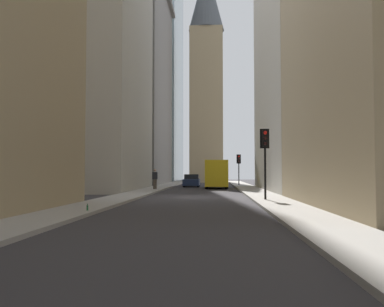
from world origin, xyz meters
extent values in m
plane|color=#302D30|center=(0.00, 0.00, 0.00)|extent=(135.00, 135.00, 0.00)
cube|color=gray|center=(0.00, 4.50, 0.07)|extent=(90.00, 2.20, 0.14)
cube|color=gray|center=(0.00, -4.50, 0.07)|extent=(90.00, 2.20, 0.14)
cube|color=#B7B2A5|center=(9.04, -10.60, 10.51)|extent=(18.44, 10.00, 21.01)
cube|color=gray|center=(28.05, 10.60, 15.32)|extent=(18.83, 10.00, 30.63)
cube|color=#A8A091|center=(9.91, 10.60, 16.87)|extent=(14.63, 10.00, 33.74)
cube|color=#9E8966|center=(40.32, 0.17, 12.62)|extent=(5.36, 5.36, 25.24)
cube|color=yellow|center=(14.41, -1.40, 1.54)|extent=(4.60, 2.25, 2.60)
cube|color=#38383D|center=(17.61, -1.40, 1.19)|extent=(1.90, 2.25, 1.90)
cube|color=black|center=(17.61, -1.40, 1.79)|extent=(1.92, 2.09, 0.64)
cylinder|color=black|center=(17.61, -2.38, 0.44)|extent=(0.88, 0.28, 0.88)
cylinder|color=black|center=(17.61, -0.41, 0.44)|extent=(0.88, 0.28, 0.88)
cylinder|color=black|center=(13.01, -2.38, 0.44)|extent=(0.88, 0.28, 0.88)
cylinder|color=black|center=(13.01, -0.41, 0.44)|extent=(0.88, 0.28, 0.88)
cube|color=navy|center=(19.41, 1.40, 0.53)|extent=(4.30, 1.78, 0.70)
cube|color=black|center=(19.61, 1.40, 1.15)|extent=(2.10, 1.58, 0.54)
cylinder|color=black|center=(18.06, 0.62, 0.32)|extent=(0.64, 0.22, 0.64)
cylinder|color=black|center=(18.06, 2.18, 0.32)|extent=(0.64, 0.22, 0.64)
cylinder|color=black|center=(20.76, 0.62, 0.32)|extent=(0.64, 0.22, 0.64)
cylinder|color=black|center=(20.76, 2.18, 0.32)|extent=(0.64, 0.22, 0.64)
cylinder|color=black|center=(-4.03, -4.08, 1.62)|extent=(0.12, 0.12, 2.96)
cube|color=black|center=(-4.03, -4.08, 3.55)|extent=(0.28, 0.32, 0.90)
cube|color=black|center=(-3.87, -4.08, 3.55)|extent=(0.03, 0.52, 1.10)
sphere|color=red|center=(-4.19, -4.08, 3.85)|extent=(0.20, 0.20, 0.20)
sphere|color=black|center=(-4.19, -4.08, 3.55)|extent=(0.20, 0.20, 0.20)
sphere|color=black|center=(-4.19, -4.08, 3.25)|extent=(0.20, 0.20, 0.20)
cylinder|color=black|center=(22.59, -4.11, 1.47)|extent=(0.12, 0.12, 2.66)
cube|color=black|center=(22.59, -4.11, 3.25)|extent=(0.28, 0.32, 0.90)
cube|color=black|center=(22.74, -4.11, 3.25)|extent=(0.03, 0.52, 1.10)
sphere|color=red|center=(22.43, -4.11, 3.55)|extent=(0.20, 0.20, 0.20)
sphere|color=black|center=(22.43, -4.11, 3.25)|extent=(0.20, 0.20, 0.20)
sphere|color=black|center=(22.43, -4.11, 2.95)|extent=(0.20, 0.20, 0.20)
cylinder|color=#473D33|center=(9.57, 4.05, 0.58)|extent=(0.16, 0.16, 0.88)
cylinder|color=#473D33|center=(9.57, 4.22, 0.58)|extent=(0.16, 0.16, 0.88)
cube|color=#232328|center=(9.57, 4.13, 1.34)|extent=(0.26, 0.44, 0.65)
sphere|color=tan|center=(9.57, 4.13, 1.81)|extent=(0.22, 0.22, 0.22)
cylinder|color=#236033|center=(-11.12, 3.74, 0.24)|extent=(0.07, 0.07, 0.20)
cylinder|color=#236033|center=(-11.12, 3.74, 0.38)|extent=(0.03, 0.03, 0.07)
camera|label=1|loc=(-27.13, -1.32, 1.65)|focal=38.44mm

